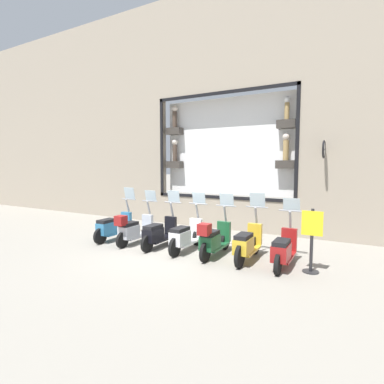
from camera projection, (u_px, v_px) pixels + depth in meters
name	position (u px, v px, depth m)	size (l,w,h in m)	color
ground_plane	(173.00, 252.00, 8.35)	(120.00, 120.00, 0.00)	gray
building_facade	(224.00, 108.00, 11.09)	(1.20, 36.00, 8.92)	gray
scooter_red_0	(284.00, 250.00, 7.03)	(1.79, 0.61, 1.57)	black
scooter_yellow_1	(247.00, 244.00, 7.46)	(1.81, 0.61, 1.66)	black
scooter_green_2	(214.00, 239.00, 7.83)	(1.80, 0.60, 1.61)	black
scooter_white_3	(185.00, 236.00, 8.32)	(1.80, 0.60, 1.60)	black
scooter_black_4	(159.00, 233.00, 8.74)	(1.80, 0.60, 1.62)	black
scooter_silver_5	(133.00, 229.00, 9.11)	(1.79, 0.60, 1.59)	black
scooter_teal_6	(113.00, 227.00, 9.60)	(1.80, 0.61, 1.65)	black
shop_sign_post	(312.00, 239.00, 6.67)	(0.36, 0.45, 1.44)	#232326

